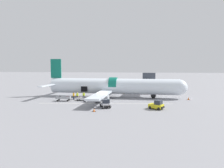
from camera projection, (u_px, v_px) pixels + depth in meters
ground_plane at (101, 101)px, 46.88m from camera, size 500.00×500.00×0.00m
apron_marking_line at (105, 104)px, 42.96m from camera, size 28.68×4.47×0.01m
jet_bridge_stub at (149, 78)px, 56.19m from camera, size 3.30×10.27×6.36m
airplane at (112, 86)px, 51.96m from camera, size 37.27×32.21×10.04m
baggage_tug_lead at (106, 104)px, 38.71m from camera, size 2.62×3.41×1.67m
baggage_tug_mid at (157, 105)px, 37.23m from camera, size 3.05×2.68×1.70m
baggage_cart_loading at (83, 99)px, 46.96m from camera, size 3.69×2.28×0.94m
baggage_cart_queued at (63, 98)px, 46.19m from camera, size 4.35×2.13×1.19m
ground_crew_loader_a at (74, 96)px, 48.27m from camera, size 0.51×0.61×1.77m
ground_crew_loader_b at (101, 97)px, 47.55m from camera, size 0.52×0.46×1.54m
ground_crew_driver at (84, 95)px, 49.50m from camera, size 0.54×0.53×1.69m
ground_crew_supervisor at (77, 95)px, 49.06m from camera, size 0.55×0.55×1.73m
suitcase_on_tarmac_upright at (85, 101)px, 44.48m from camera, size 0.48×0.33×0.62m
safety_cone_nose at (189, 98)px, 47.90m from camera, size 0.65×0.65×0.73m
safety_cone_engine_left at (94, 110)px, 35.24m from camera, size 0.61×0.61×0.57m
safety_cone_wingtip at (108, 101)px, 44.70m from camera, size 0.55×0.55×0.66m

